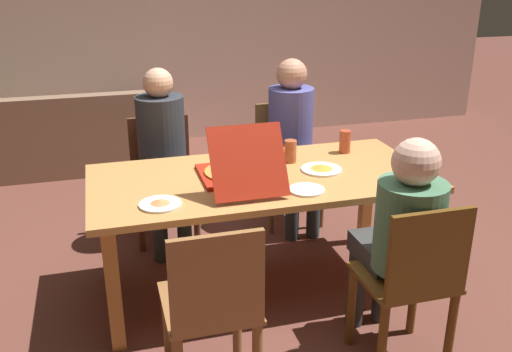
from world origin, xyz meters
TOP-DOWN VIEW (x-y plane):
  - ground_plane at (0.00, 0.00)m, footprint 20.00×20.00m
  - back_wall at (0.00, 3.33)m, footprint 7.60×0.12m
  - dining_table at (0.00, 0.00)m, footprint 1.99×0.94m
  - chair_0 at (0.49, -0.94)m, footprint 0.43×0.41m
  - person_0 at (0.49, -0.79)m, footprint 0.33×0.55m
  - chair_1 at (0.49, 0.96)m, footprint 0.46×0.43m
  - person_1 at (0.49, 0.81)m, footprint 0.34×0.53m
  - chair_2 at (-0.48, 0.91)m, footprint 0.46×0.40m
  - person_2 at (-0.48, 0.78)m, footprint 0.33×0.55m
  - chair_3 at (-0.48, -0.89)m, footprint 0.42×0.45m
  - pizza_box_0 at (-0.15, -0.03)m, footprint 0.41×0.62m
  - plate_0 at (0.18, -0.29)m, footprint 0.20×0.20m
  - plate_1 at (-0.62, -0.27)m, footprint 0.22×0.22m
  - plate_2 at (0.38, -0.02)m, footprint 0.25×0.25m
  - drinking_glass_0 at (0.65, 0.26)m, footprint 0.07×0.07m
  - drinking_glass_1 at (0.25, 0.18)m, footprint 0.08×0.08m
  - drinking_glass_2 at (0.08, 0.27)m, footprint 0.07×0.07m
  - couch at (-1.28, 2.59)m, footprint 2.03×0.80m

SIDE VIEW (x-z plane):
  - ground_plane at x=0.00m, z-range 0.00..0.00m
  - couch at x=-1.28m, z-range -0.11..0.67m
  - chair_2 at x=-0.48m, z-range 0.05..0.93m
  - chair_3 at x=-0.48m, z-range 0.03..0.96m
  - chair_0 at x=0.49m, z-range 0.04..0.96m
  - chair_1 at x=0.49m, z-range 0.07..0.98m
  - dining_table at x=0.00m, z-range 0.29..1.04m
  - person_0 at x=0.49m, z-range 0.11..1.31m
  - person_2 at x=-0.48m, z-range 0.11..1.38m
  - person_1 at x=0.49m, z-range 0.12..1.40m
  - plate_0 at x=0.18m, z-range 0.75..0.76m
  - plate_1 at x=-0.62m, z-range 0.75..0.77m
  - plate_2 at x=0.38m, z-range 0.75..0.78m
  - pizza_box_0 at x=-0.15m, z-range 0.62..0.99m
  - drinking_glass_2 at x=0.08m, z-range 0.75..0.88m
  - drinking_glass_1 at x=0.25m, z-range 0.75..0.89m
  - drinking_glass_0 at x=0.65m, z-range 0.75..0.90m
  - back_wall at x=0.00m, z-range 0.00..2.84m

